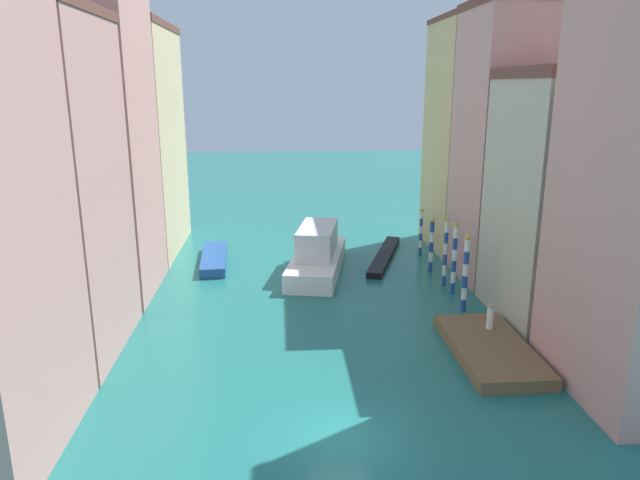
{
  "coord_description": "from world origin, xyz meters",
  "views": [
    {
      "loc": [
        -2.25,
        -19.81,
        13.37
      ],
      "look_at": [
        0.96,
        24.31,
        1.5
      ],
      "focal_mm": 32.51,
      "sensor_mm": 36.0,
      "label": 1
    }
  ],
  "objects_px": {
    "motorboat_0": "(214,259)",
    "mooring_pole_3": "(431,244)",
    "waterfront_dock": "(490,349)",
    "mooring_pole_4": "(421,231)",
    "mooring_pole_2": "(445,252)",
    "mooring_pole_1": "(454,258)",
    "gondola_black": "(385,256)",
    "vaporetto_white": "(317,254)",
    "mooring_pole_0": "(465,272)",
    "person_on_dock": "(490,317)"
  },
  "relations": [
    {
      "from": "person_on_dock",
      "to": "mooring_pole_4",
      "type": "distance_m",
      "value": 16.3
    },
    {
      "from": "mooring_pole_1",
      "to": "motorboat_0",
      "type": "xyz_separation_m",
      "value": [
        -16.44,
        8.01,
        -2.12
      ]
    },
    {
      "from": "waterfront_dock",
      "to": "mooring_pole_1",
      "type": "xyz_separation_m",
      "value": [
        0.72,
        8.99,
        2.16
      ]
    },
    {
      "from": "gondola_black",
      "to": "mooring_pole_2",
      "type": "bearing_deg",
      "value": -67.03
    },
    {
      "from": "mooring_pole_3",
      "to": "mooring_pole_4",
      "type": "bearing_deg",
      "value": 86.11
    },
    {
      "from": "waterfront_dock",
      "to": "mooring_pole_4",
      "type": "relative_size",
      "value": 2.05
    },
    {
      "from": "gondola_black",
      "to": "motorboat_0",
      "type": "xyz_separation_m",
      "value": [
        -13.41,
        -0.25,
        0.13
      ]
    },
    {
      "from": "mooring_pole_0",
      "to": "gondola_black",
      "type": "distance_m",
      "value": 11.85
    },
    {
      "from": "mooring_pole_2",
      "to": "gondola_black",
      "type": "distance_m",
      "value": 7.68
    },
    {
      "from": "waterfront_dock",
      "to": "vaporetto_white",
      "type": "height_order",
      "value": "vaporetto_white"
    },
    {
      "from": "mooring_pole_1",
      "to": "person_on_dock",
      "type": "bearing_deg",
      "value": -90.92
    },
    {
      "from": "mooring_pole_1",
      "to": "vaporetto_white",
      "type": "height_order",
      "value": "mooring_pole_1"
    },
    {
      "from": "mooring_pole_0",
      "to": "motorboat_0",
      "type": "xyz_separation_m",
      "value": [
        -16.21,
        11.05,
        -2.12
      ]
    },
    {
      "from": "mooring_pole_1",
      "to": "mooring_pole_2",
      "type": "height_order",
      "value": "mooring_pole_1"
    },
    {
      "from": "gondola_black",
      "to": "motorboat_0",
      "type": "height_order",
      "value": "motorboat_0"
    },
    {
      "from": "person_on_dock",
      "to": "mooring_pole_4",
      "type": "bearing_deg",
      "value": 89.42
    },
    {
      "from": "person_on_dock",
      "to": "mooring_pole_4",
      "type": "xyz_separation_m",
      "value": [
        0.16,
        16.28,
        0.66
      ]
    },
    {
      "from": "gondola_black",
      "to": "motorboat_0",
      "type": "bearing_deg",
      "value": -178.94
    },
    {
      "from": "motorboat_0",
      "to": "mooring_pole_2",
      "type": "bearing_deg",
      "value": -21.83
    },
    {
      "from": "mooring_pole_2",
      "to": "vaporetto_white",
      "type": "bearing_deg",
      "value": 154.81
    },
    {
      "from": "motorboat_0",
      "to": "person_on_dock",
      "type": "bearing_deg",
      "value": -42.86
    },
    {
      "from": "waterfront_dock",
      "to": "mooring_pole_2",
      "type": "relative_size",
      "value": 1.64
    },
    {
      "from": "mooring_pole_1",
      "to": "mooring_pole_2",
      "type": "xyz_separation_m",
      "value": [
        -0.16,
        1.49,
        -0.02
      ]
    },
    {
      "from": "mooring_pole_4",
      "to": "waterfront_dock",
      "type": "bearing_deg",
      "value": -92.43
    },
    {
      "from": "vaporetto_white",
      "to": "gondola_black",
      "type": "height_order",
      "value": "vaporetto_white"
    },
    {
      "from": "mooring_pole_2",
      "to": "waterfront_dock",
      "type": "bearing_deg",
      "value": -93.06
    },
    {
      "from": "person_on_dock",
      "to": "mooring_pole_3",
      "type": "xyz_separation_m",
      "value": [
        -0.13,
        11.88,
        0.78
      ]
    },
    {
      "from": "person_on_dock",
      "to": "vaporetto_white",
      "type": "distance_m",
      "value": 15.18
    },
    {
      "from": "mooring_pole_0",
      "to": "motorboat_0",
      "type": "height_order",
      "value": "mooring_pole_0"
    },
    {
      "from": "mooring_pole_3",
      "to": "motorboat_0",
      "type": "distance_m",
      "value": 16.61
    },
    {
      "from": "person_on_dock",
      "to": "vaporetto_white",
      "type": "relative_size",
      "value": 0.13
    },
    {
      "from": "mooring_pole_2",
      "to": "mooring_pole_1",
      "type": "bearing_deg",
      "value": -83.84
    },
    {
      "from": "waterfront_dock",
      "to": "mooring_pole_2",
      "type": "height_order",
      "value": "mooring_pole_2"
    },
    {
      "from": "vaporetto_white",
      "to": "mooring_pole_1",
      "type": "bearing_deg",
      "value": -32.41
    },
    {
      "from": "vaporetto_white",
      "to": "waterfront_dock",
      "type": "bearing_deg",
      "value": -61.41
    },
    {
      "from": "waterfront_dock",
      "to": "mooring_pole_1",
      "type": "distance_m",
      "value": 9.27
    },
    {
      "from": "mooring_pole_0",
      "to": "mooring_pole_4",
      "type": "height_order",
      "value": "mooring_pole_0"
    },
    {
      "from": "motorboat_0",
      "to": "mooring_pole_3",
      "type": "bearing_deg",
      "value": -11.41
    },
    {
      "from": "waterfront_dock",
      "to": "mooring_pole_3",
      "type": "height_order",
      "value": "mooring_pole_3"
    },
    {
      "from": "waterfront_dock",
      "to": "mooring_pole_3",
      "type": "distance_m",
      "value": 13.85
    },
    {
      "from": "person_on_dock",
      "to": "vaporetto_white",
      "type": "height_order",
      "value": "vaporetto_white"
    },
    {
      "from": "mooring_pole_4",
      "to": "vaporetto_white",
      "type": "bearing_deg",
      "value": -156.88
    },
    {
      "from": "vaporetto_white",
      "to": "motorboat_0",
      "type": "height_order",
      "value": "vaporetto_white"
    },
    {
      "from": "mooring_pole_4",
      "to": "motorboat_0",
      "type": "distance_m",
      "value": 16.61
    },
    {
      "from": "mooring_pole_3",
      "to": "vaporetto_white",
      "type": "height_order",
      "value": "mooring_pole_3"
    },
    {
      "from": "person_on_dock",
      "to": "mooring_pole_1",
      "type": "distance_m",
      "value": 7.24
    },
    {
      "from": "mooring_pole_1",
      "to": "mooring_pole_3",
      "type": "relative_size",
      "value": 1.19
    },
    {
      "from": "mooring_pole_3",
      "to": "motorboat_0",
      "type": "relative_size",
      "value": 0.52
    },
    {
      "from": "mooring_pole_1",
      "to": "mooring_pole_3",
      "type": "distance_m",
      "value": 4.77
    },
    {
      "from": "mooring_pole_0",
      "to": "vaporetto_white",
      "type": "distance_m",
      "value": 11.97
    }
  ]
}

